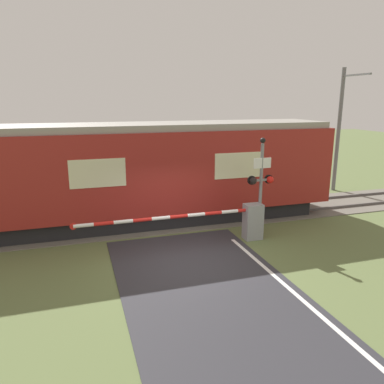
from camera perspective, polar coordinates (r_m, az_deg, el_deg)
ground_plane at (r=11.29m, az=-0.81°, el=-10.16°), size 80.00×80.00×0.00m
track_bed at (r=14.71m, az=-5.07°, el=-4.28°), size 36.00×3.20×0.13m
train at (r=13.94m, az=-14.46°, el=2.40°), size 18.04×2.79×3.76m
crossing_barrier at (r=12.55m, az=7.16°, el=-4.36°), size 6.16×0.44×1.22m
signal_post at (r=12.69m, az=10.49°, el=1.59°), size 0.92×0.26×3.40m
catenary_pole at (r=20.42m, az=21.54°, el=9.05°), size 0.20×1.90×6.12m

